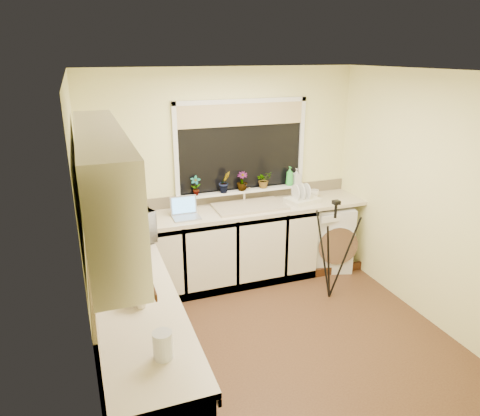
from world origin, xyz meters
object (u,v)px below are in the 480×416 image
object	(u,v)px
laptop	(185,212)
glass_jug	(163,345)
dish_rack	(302,200)
steel_jar	(129,300)
plant_a	(196,186)
soap_bottle_clear	(296,176)
plant_c	(242,181)
cup_left	(141,301)
tripod	(333,250)
cup_back	(314,194)
kettle	(131,255)
soap_bottle_green	(290,176)
plant_b	(225,182)
plant_d	(264,180)
washing_machine	(325,235)
microwave	(124,224)

from	to	relation	value
laptop	glass_jug	world-z (taller)	laptop
dish_rack	steel_jar	xyz separation A→B (m)	(-2.21, -1.64, 0.03)
plant_a	laptop	bearing A→B (deg)	-126.90
laptop	glass_jug	bearing A→B (deg)	-106.59
laptop	soap_bottle_clear	xyz separation A→B (m)	(1.47, 0.27, 0.19)
plant_a	plant_c	bearing A→B (deg)	-0.08
dish_rack	steel_jar	world-z (taller)	steel_jar
cup_left	plant_c	bearing A→B (deg)	52.74
tripod	cup_back	size ratio (longest dim) A/B	9.48
plant_c	steel_jar	bearing A→B (deg)	-129.19
laptop	soap_bottle_clear	distance (m)	1.51
laptop	steel_jar	bearing A→B (deg)	-115.92
kettle	cup_back	distance (m)	2.61
tripod	cup_back	xyz separation A→B (m)	(0.21, 0.82, 0.38)
kettle	cup_back	xyz separation A→B (m)	(2.35, 1.14, -0.06)
soap_bottle_green	plant_b	bearing A→B (deg)	-178.91
steel_jar	plant_d	world-z (taller)	plant_d
plant_b	plant_c	size ratio (longest dim) A/B	1.14
dish_rack	tripod	bearing A→B (deg)	-101.47
plant_c	soap_bottle_green	bearing A→B (deg)	0.34
washing_machine	laptop	size ratio (longest dim) A/B	2.82
laptop	tripod	xyz separation A→B (m)	(1.45, -0.69, -0.39)
tripod	microwave	size ratio (longest dim) A/B	1.97
glass_jug	soap_bottle_green	size ratio (longest dim) A/B	0.73
cup_left	plant_b	bearing A→B (deg)	56.95
microwave	soap_bottle_green	size ratio (longest dim) A/B	2.48
kettle	tripod	distance (m)	2.21
cup_back	plant_b	bearing A→B (deg)	174.41
washing_machine	plant_b	distance (m)	1.49
microwave	soap_bottle_green	bearing A→B (deg)	-95.06
washing_machine	plant_c	distance (m)	1.30
plant_b	plant_c	distance (m)	0.22
laptop	cup_back	world-z (taller)	laptop
cup_back	plant_d	bearing A→B (deg)	167.87
dish_rack	tripod	distance (m)	0.78
tripod	soap_bottle_clear	size ratio (longest dim) A/B	5.75
kettle	plant_c	xyz separation A→B (m)	(1.44, 1.26, 0.15)
soap_bottle_green	washing_machine	bearing A→B (deg)	-28.48
dish_rack	plant_a	xyz separation A→B (m)	(-1.24, 0.25, 0.24)
cup_left	laptop	bearing A→B (deg)	66.97
dish_rack	washing_machine	bearing A→B (deg)	-10.19
microwave	plant_b	xyz separation A→B (m)	(1.21, 0.65, 0.12)
washing_machine	plant_c	size ratio (longest dim) A/B	3.71
dish_rack	soap_bottle_clear	bearing A→B (deg)	66.31
dish_rack	plant_a	world-z (taller)	plant_a
washing_machine	microwave	xyz separation A→B (m)	(-2.47, -0.43, 0.65)
laptop	dish_rack	world-z (taller)	laptop
washing_machine	kettle	size ratio (longest dim) A/B	3.87
plant_c	plant_d	size ratio (longest dim) A/B	1.11
laptop	kettle	bearing A→B (deg)	-124.52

